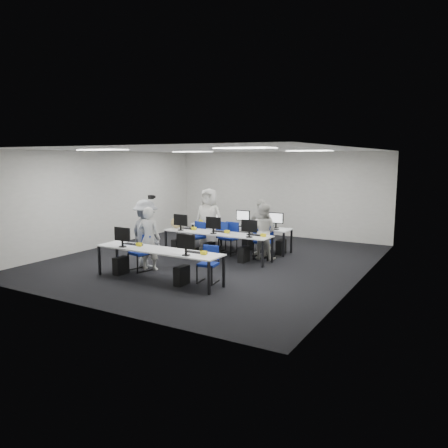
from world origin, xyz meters
The scene contains 23 objects.
room centered at (0.00, 0.00, 1.50)m, with size 9.00×9.02×3.00m.
ceiling_panels centered at (0.00, 0.00, 2.98)m, with size 5.20×4.60×0.02m.
desk_front centered at (0.00, -2.40, 0.68)m, with size 3.20×0.70×0.73m.
desk_mid centered at (0.00, 0.20, 0.68)m, with size 3.20×0.70×0.73m.
desk_back centered at (0.00, 1.60, 0.68)m, with size 3.20×0.70×0.73m.
equipment_front centered at (-0.19, -2.42, 0.36)m, with size 2.51×0.41×1.19m.
equipment_mid centered at (-0.19, 0.18, 0.36)m, with size 2.91×0.41×1.19m.
equipment_back centered at (0.19, 1.62, 0.36)m, with size 2.91×0.41×1.19m.
chair_0 centered at (-0.97, -1.90, 0.28)m, with size 0.53×0.56×0.88m.
chair_1 centered at (1.05, -1.94, 0.26)m, with size 0.46×0.49×0.82m.
chair_2 centered at (-0.98, 0.67, 0.28)m, with size 0.57×0.59×0.88m.
chair_3 centered at (0.03, 0.84, 0.29)m, with size 0.47×0.51×0.93m.
chair_4 centered at (1.14, 0.84, 0.30)m, with size 0.49×0.53×0.94m.
chair_5 centered at (-1.01, 1.12, 0.27)m, with size 0.51×0.54×0.87m.
chair_6 centered at (-0.16, 1.02, 0.30)m, with size 0.52×0.55×0.94m.
chair_7 centered at (1.03, 1.01, 0.27)m, with size 0.55×0.57×0.86m.
handbag centered at (-1.45, 0.29, 0.88)m, with size 0.38×0.24×0.31m, color tan.
student_0 centered at (-0.82, -1.72, 0.80)m, with size 0.58×0.38×1.60m, color #BAB8AF.
student_1 centered at (1.16, 0.75, 0.78)m, with size 0.76×0.59×1.56m, color #BAB8AF.
student_2 centered at (-0.84, 1.15, 0.93)m, with size 0.91×0.59×1.87m, color #BAB8AF.
student_3 centered at (0.91, 1.13, 0.82)m, with size 0.96×0.40×1.63m, color #BAB8AF.
photographer centered at (-1.10, -1.51, 0.87)m, with size 1.12×0.64×1.74m, color gray.
dslr_camera centered at (-1.04, -1.34, 1.79)m, with size 0.14×0.18×0.10m, color black.
Camera 1 is at (6.15, -10.05, 2.79)m, focal length 35.00 mm.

